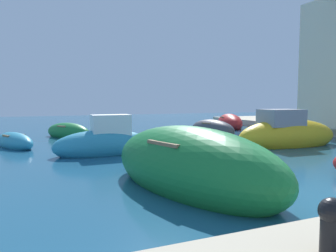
% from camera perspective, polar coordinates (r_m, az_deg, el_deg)
% --- Properties ---
extents(ground, '(80.00, 80.00, 0.00)m').
position_cam_1_polar(ground, '(8.44, 26.00, -10.93)').
color(ground, '#1E5170').
extents(moored_boat_2, '(5.41, 2.11, 2.13)m').
position_cam_1_polar(moored_boat_2, '(16.17, 20.55, -1.41)').
color(moored_boat_2, gold).
rests_on(moored_boat_2, ground).
extents(moored_boat_3, '(3.98, 1.50, 1.89)m').
position_cam_1_polar(moored_boat_3, '(13.11, -11.36, -3.01)').
color(moored_boat_3, teal).
rests_on(moored_boat_3, ground).
extents(moored_boat_5, '(2.72, 4.28, 1.44)m').
position_cam_1_polar(moored_boat_5, '(24.93, 10.99, 0.52)').
color(moored_boat_5, '#B21E1E').
rests_on(moored_boat_5, ground).
extents(moored_boat_6, '(2.28, 3.30, 0.90)m').
position_cam_1_polar(moored_boat_6, '(16.39, -25.82, -2.58)').
color(moored_boat_6, teal).
rests_on(moored_boat_6, ground).
extents(moored_boat_7, '(2.91, 3.59, 1.10)m').
position_cam_1_polar(moored_boat_7, '(19.53, -17.47, -1.05)').
color(moored_boat_7, '#197233').
rests_on(moored_boat_7, ground).
extents(moored_boat_8, '(2.17, 3.74, 1.26)m').
position_cam_1_polar(moored_boat_8, '(19.94, 7.91, -0.63)').
color(moored_boat_8, '#3F3F47').
rests_on(moored_boat_8, ground).
extents(moored_boat_10, '(3.62, 6.03, 2.02)m').
position_cam_1_polar(moored_boat_10, '(7.95, 3.99, -7.26)').
color(moored_boat_10, '#197233').
rests_on(moored_boat_10, ground).
extents(mooring_bollard, '(0.30, 0.30, 0.65)m').
position_cam_1_polar(mooring_bollard, '(4.06, 27.31, -15.22)').
color(mooring_bollard, black).
rests_on(mooring_bollard, quay_promenade).
extents(quayside_tree, '(2.66, 2.66, 4.10)m').
position_cam_1_polar(quayside_tree, '(23.96, 25.63, 6.80)').
color(quayside_tree, brown).
rests_on(quayside_tree, quay_promenade).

